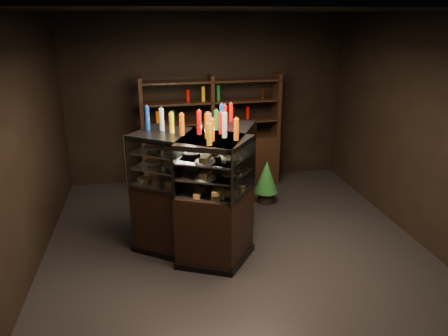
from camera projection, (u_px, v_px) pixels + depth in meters
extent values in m
plane|color=black|center=(232.00, 239.00, 6.07)|extent=(5.00, 5.00, 0.00)
cube|color=black|center=(206.00, 100.00, 7.89)|extent=(5.00, 0.02, 3.00)
cube|color=black|center=(298.00, 221.00, 3.25)|extent=(5.00, 0.02, 3.00)
cube|color=black|center=(412.00, 127.00, 5.98)|extent=(0.02, 5.00, 3.00)
cube|color=black|center=(26.00, 145.00, 5.16)|extent=(0.02, 5.00, 3.00)
cube|color=black|center=(234.00, 10.00, 5.07)|extent=(5.00, 5.00, 0.02)
cube|color=black|center=(218.00, 214.00, 5.78)|extent=(1.23, 1.58, 0.93)
cube|color=black|center=(218.00, 242.00, 5.92)|extent=(1.27, 1.63, 0.08)
cube|color=black|center=(217.00, 134.00, 5.42)|extent=(1.23, 1.58, 0.06)
cube|color=silver|center=(218.00, 180.00, 5.62)|extent=(1.15, 1.51, 0.02)
cube|color=silver|center=(218.00, 164.00, 5.55)|extent=(1.15, 1.51, 0.02)
cube|color=silver|center=(217.00, 150.00, 5.48)|extent=(1.15, 1.51, 0.02)
cube|color=white|center=(246.00, 159.00, 5.43)|extent=(0.59, 1.30, 0.65)
cylinder|color=silver|center=(255.00, 144.00, 6.08)|extent=(0.03, 0.03, 0.67)
cylinder|color=silver|center=(232.00, 179.00, 4.78)|extent=(0.03, 0.03, 0.67)
cube|color=black|center=(192.00, 219.00, 5.63)|extent=(1.57, 1.39, 0.93)
cube|color=black|center=(193.00, 248.00, 5.77)|extent=(1.62, 1.43, 0.08)
cube|color=black|center=(190.00, 137.00, 5.27)|extent=(1.57, 1.39, 0.06)
cube|color=silver|center=(191.00, 185.00, 5.47)|extent=(1.49, 1.31, 0.02)
cube|color=silver|center=(191.00, 168.00, 5.40)|extent=(1.49, 1.31, 0.02)
cube|color=silver|center=(191.00, 153.00, 5.34)|extent=(1.49, 1.31, 0.02)
cube|color=white|center=(176.00, 170.00, 5.06)|extent=(1.17, 0.82, 0.65)
cylinder|color=silver|center=(232.00, 179.00, 4.78)|extent=(0.03, 0.03, 0.67)
cylinder|color=silver|center=(126.00, 161.00, 5.34)|extent=(0.03, 0.03, 0.67)
cube|color=#B06D3F|center=(207.00, 195.00, 5.05)|extent=(0.16, 0.20, 0.06)
cube|color=#B06D3F|center=(216.00, 183.00, 5.42)|extent=(0.16, 0.20, 0.06)
cube|color=#B06D3F|center=(224.00, 173.00, 5.78)|extent=(0.16, 0.20, 0.06)
cube|color=#B06D3F|center=(231.00, 163.00, 6.14)|extent=(0.16, 0.20, 0.06)
cylinder|color=white|center=(205.00, 177.00, 5.05)|extent=(0.24, 0.24, 0.02)
cube|color=#B06D3F|center=(205.00, 175.00, 5.04)|extent=(0.15, 0.19, 0.05)
cylinder|color=white|center=(212.00, 170.00, 5.30)|extent=(0.24, 0.24, 0.02)
cube|color=#B06D3F|center=(212.00, 167.00, 5.28)|extent=(0.15, 0.19, 0.05)
cylinder|color=white|center=(217.00, 163.00, 5.54)|extent=(0.24, 0.24, 0.02)
cube|color=#B06D3F|center=(217.00, 160.00, 5.53)|extent=(0.15, 0.19, 0.05)
cylinder|color=white|center=(223.00, 157.00, 5.79)|extent=(0.24, 0.24, 0.02)
cube|color=#B06D3F|center=(223.00, 154.00, 5.78)|extent=(0.15, 0.19, 0.05)
cylinder|color=white|center=(228.00, 151.00, 6.04)|extent=(0.24, 0.24, 0.02)
cube|color=#B06D3F|center=(228.00, 149.00, 6.02)|extent=(0.15, 0.19, 0.05)
cylinder|color=white|center=(205.00, 161.00, 4.98)|extent=(0.24, 0.24, 0.02)
cube|color=#B06D3F|center=(205.00, 159.00, 4.97)|extent=(0.15, 0.19, 0.05)
cylinder|color=white|center=(212.00, 154.00, 5.23)|extent=(0.24, 0.24, 0.02)
cube|color=#B06D3F|center=(212.00, 152.00, 5.22)|extent=(0.15, 0.19, 0.05)
cylinder|color=white|center=(217.00, 148.00, 5.48)|extent=(0.24, 0.24, 0.02)
cube|color=#B06D3F|center=(217.00, 146.00, 5.47)|extent=(0.15, 0.19, 0.05)
cylinder|color=white|center=(223.00, 142.00, 5.72)|extent=(0.24, 0.24, 0.02)
cube|color=#B06D3F|center=(223.00, 140.00, 5.71)|extent=(0.15, 0.19, 0.05)
cylinder|color=white|center=(228.00, 137.00, 5.97)|extent=(0.24, 0.24, 0.02)
cube|color=#B06D3F|center=(228.00, 135.00, 5.96)|extent=(0.15, 0.19, 0.05)
cube|color=#B06D3F|center=(150.00, 176.00, 5.67)|extent=(0.20, 0.18, 0.06)
cube|color=#B06D3F|center=(176.00, 180.00, 5.51)|extent=(0.20, 0.18, 0.06)
cube|color=#B06D3F|center=(204.00, 185.00, 5.35)|extent=(0.20, 0.18, 0.06)
cube|color=#B06D3F|center=(234.00, 190.00, 5.20)|extent=(0.20, 0.18, 0.06)
cylinder|color=white|center=(154.00, 161.00, 5.61)|extent=(0.24, 0.24, 0.02)
cube|color=#B06D3F|center=(154.00, 159.00, 5.60)|extent=(0.19, 0.17, 0.05)
cylinder|color=white|center=(172.00, 164.00, 5.50)|extent=(0.24, 0.24, 0.02)
cube|color=#B06D3F|center=(172.00, 161.00, 5.49)|extent=(0.19, 0.17, 0.05)
cylinder|color=white|center=(191.00, 167.00, 5.40)|extent=(0.24, 0.24, 0.02)
cube|color=#B06D3F|center=(191.00, 164.00, 5.38)|extent=(0.19, 0.17, 0.05)
cylinder|color=white|center=(211.00, 170.00, 5.29)|extent=(0.24, 0.24, 0.02)
cube|color=#B06D3F|center=(210.00, 167.00, 5.28)|extent=(0.19, 0.17, 0.05)
cylinder|color=white|center=(231.00, 173.00, 5.18)|extent=(0.24, 0.24, 0.02)
cube|color=#B06D3F|center=(231.00, 171.00, 5.17)|extent=(0.19, 0.17, 0.05)
cylinder|color=white|center=(153.00, 147.00, 5.54)|extent=(0.24, 0.24, 0.02)
cube|color=#B06D3F|center=(153.00, 144.00, 5.53)|extent=(0.19, 0.17, 0.05)
cylinder|color=white|center=(172.00, 149.00, 5.44)|extent=(0.24, 0.24, 0.02)
cube|color=#B06D3F|center=(172.00, 147.00, 5.42)|extent=(0.19, 0.17, 0.05)
cylinder|color=white|center=(191.00, 152.00, 5.33)|extent=(0.24, 0.24, 0.02)
cube|color=#B06D3F|center=(191.00, 149.00, 5.32)|extent=(0.19, 0.17, 0.05)
cylinder|color=white|center=(210.00, 155.00, 5.22)|extent=(0.24, 0.24, 0.02)
cube|color=#B06D3F|center=(210.00, 152.00, 5.21)|extent=(0.19, 0.17, 0.05)
cylinder|color=white|center=(231.00, 158.00, 5.12)|extent=(0.24, 0.24, 0.02)
cube|color=#B06D3F|center=(231.00, 155.00, 5.11)|extent=(0.19, 0.17, 0.05)
cylinder|color=#B20C0A|center=(203.00, 133.00, 4.82)|extent=(0.06, 0.06, 0.28)
cylinder|color=silver|center=(203.00, 119.00, 4.77)|extent=(0.03, 0.03, 0.02)
cylinder|color=#D8590A|center=(208.00, 129.00, 4.97)|extent=(0.06, 0.06, 0.28)
cylinder|color=silver|center=(207.00, 116.00, 4.92)|extent=(0.03, 0.03, 0.02)
cylinder|color=yellow|center=(212.00, 126.00, 5.13)|extent=(0.06, 0.06, 0.28)
cylinder|color=silver|center=(212.00, 113.00, 5.08)|extent=(0.03, 0.03, 0.02)
cylinder|color=black|center=(215.00, 122.00, 5.28)|extent=(0.06, 0.06, 0.28)
cylinder|color=silver|center=(215.00, 110.00, 5.23)|extent=(0.03, 0.03, 0.02)
cylinder|color=#0F38B2|center=(219.00, 119.00, 5.44)|extent=(0.06, 0.06, 0.28)
cylinder|color=silver|center=(219.00, 107.00, 5.39)|extent=(0.03, 0.03, 0.02)
cylinder|color=silver|center=(222.00, 116.00, 5.59)|extent=(0.06, 0.06, 0.28)
cylinder|color=silver|center=(222.00, 105.00, 5.54)|extent=(0.03, 0.03, 0.02)
cylinder|color=#147223|center=(226.00, 114.00, 5.75)|extent=(0.06, 0.06, 0.28)
cylinder|color=silver|center=(226.00, 102.00, 5.70)|extent=(0.03, 0.03, 0.02)
cylinder|color=#B20C0A|center=(229.00, 111.00, 5.90)|extent=(0.06, 0.06, 0.28)
cylinder|color=silver|center=(229.00, 100.00, 5.86)|extent=(0.03, 0.03, 0.02)
cylinder|color=#B20C0A|center=(148.00, 119.00, 5.45)|extent=(0.06, 0.06, 0.28)
cylinder|color=silver|center=(147.00, 107.00, 5.40)|extent=(0.03, 0.03, 0.02)
cylinder|color=#D8590A|center=(160.00, 120.00, 5.38)|extent=(0.06, 0.06, 0.28)
cylinder|color=silver|center=(159.00, 108.00, 5.33)|extent=(0.03, 0.03, 0.02)
cylinder|color=yellow|center=(172.00, 122.00, 5.31)|extent=(0.06, 0.06, 0.28)
cylinder|color=silver|center=(171.00, 110.00, 5.26)|extent=(0.03, 0.03, 0.02)
cylinder|color=black|center=(184.00, 123.00, 5.25)|extent=(0.06, 0.06, 0.28)
cylinder|color=silver|center=(183.00, 111.00, 5.20)|extent=(0.03, 0.03, 0.02)
cylinder|color=#0F38B2|center=(196.00, 124.00, 5.18)|extent=(0.06, 0.06, 0.28)
cylinder|color=silver|center=(196.00, 112.00, 5.13)|extent=(0.03, 0.03, 0.02)
cylinder|color=silver|center=(209.00, 126.00, 5.11)|extent=(0.06, 0.06, 0.28)
cylinder|color=silver|center=(209.00, 113.00, 5.06)|extent=(0.03, 0.03, 0.02)
cylinder|color=#147223|center=(222.00, 127.00, 5.05)|extent=(0.06, 0.06, 0.28)
cylinder|color=silver|center=(222.00, 115.00, 5.00)|extent=(0.03, 0.03, 0.02)
cylinder|color=#B20C0A|center=(236.00, 129.00, 4.98)|extent=(0.06, 0.06, 0.28)
cylinder|color=silver|center=(236.00, 116.00, 4.93)|extent=(0.03, 0.03, 0.02)
cylinder|color=black|center=(266.00, 197.00, 7.24)|extent=(0.25, 0.25, 0.19)
cone|color=#175320|center=(267.00, 177.00, 7.12)|extent=(0.38, 0.38, 0.53)
cone|color=#175320|center=(267.00, 167.00, 7.06)|extent=(0.30, 0.30, 0.37)
cube|color=black|center=(212.00, 162.00, 7.83)|extent=(2.44, 0.53, 0.90)
cube|color=black|center=(141.00, 110.00, 7.25)|extent=(0.08, 0.38, 1.10)
cube|color=black|center=(211.00, 107.00, 7.49)|extent=(0.08, 0.38, 1.10)
cube|color=black|center=(276.00, 104.00, 7.74)|extent=(0.08, 0.38, 1.10)
cube|color=black|center=(211.00, 122.00, 7.58)|extent=(2.39, 0.48, 0.03)
cube|color=black|center=(211.00, 102.00, 7.46)|extent=(2.39, 0.48, 0.03)
cube|color=black|center=(211.00, 81.00, 7.34)|extent=(2.39, 0.48, 0.03)
cylinder|color=#B20C0A|center=(157.00, 117.00, 7.35)|extent=(0.06, 0.06, 0.22)
cylinder|color=#D8590A|center=(173.00, 116.00, 7.40)|extent=(0.06, 0.06, 0.22)
cylinder|color=yellow|center=(188.00, 116.00, 7.45)|extent=(0.06, 0.06, 0.22)
cylinder|color=black|center=(204.00, 115.00, 7.51)|extent=(0.06, 0.06, 0.22)
cylinder|color=#0F38B2|center=(219.00, 114.00, 7.56)|extent=(0.06, 0.06, 0.22)
cylinder|color=silver|center=(233.00, 113.00, 7.62)|extent=(0.06, 0.06, 0.22)
cylinder|color=#147223|center=(248.00, 113.00, 7.67)|extent=(0.06, 0.06, 0.22)
cylinder|color=#B20C0A|center=(262.00, 112.00, 7.73)|extent=(0.06, 0.06, 0.22)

